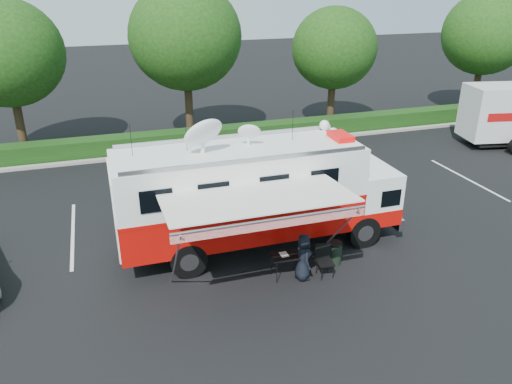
% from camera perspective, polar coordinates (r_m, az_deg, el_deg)
% --- Properties ---
extents(ground_plane, '(120.00, 120.00, 0.00)m').
position_cam_1_polar(ground_plane, '(18.22, 0.49, -6.09)').
color(ground_plane, black).
rests_on(ground_plane, ground).
extents(back_border, '(60.00, 6.14, 8.87)m').
position_cam_1_polar(back_border, '(28.87, -5.63, 15.48)').
color(back_border, '#9E998E').
rests_on(back_border, ground_plane).
extents(stall_lines, '(24.12, 5.50, 0.01)m').
position_cam_1_polar(stall_lines, '(20.64, -3.46, -2.35)').
color(stall_lines, silver).
rests_on(stall_lines, ground_plane).
extents(command_truck, '(9.98, 2.75, 4.79)m').
position_cam_1_polar(command_truck, '(17.27, 0.24, -0.20)').
color(command_truck, black).
rests_on(command_truck, ground_plane).
extents(awning, '(5.45, 2.80, 3.29)m').
position_cam_1_polar(awning, '(14.12, 0.40, -1.24)').
color(awning, silver).
rests_on(awning, ground_plane).
extents(person, '(0.52, 0.78, 1.58)m').
position_cam_1_polar(person, '(16.45, 5.31, -9.78)').
color(person, black).
rests_on(person, ground_plane).
extents(folding_table, '(1.00, 0.74, 0.82)m').
position_cam_1_polar(folding_table, '(16.08, 3.43, -7.33)').
color(folding_table, black).
rests_on(folding_table, ground_plane).
extents(folding_chair, '(0.58, 0.61, 1.07)m').
position_cam_1_polar(folding_chair, '(16.39, 7.76, -7.39)').
color(folding_chair, black).
rests_on(folding_chair, ground_plane).
extents(trash_bin, '(0.53, 0.53, 0.80)m').
position_cam_1_polar(trash_bin, '(17.15, 8.92, -6.89)').
color(trash_bin, black).
rests_on(trash_bin, ground_plane).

